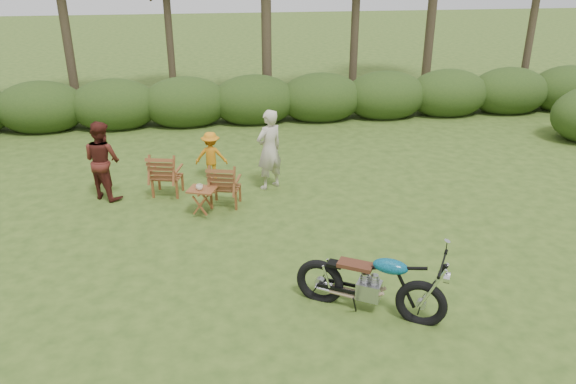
{
  "coord_description": "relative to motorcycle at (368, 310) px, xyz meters",
  "views": [
    {
      "loc": [
        -1.27,
        -7.21,
        4.74
      ],
      "look_at": [
        -0.04,
        1.54,
        0.9
      ],
      "focal_mm": 35.0,
      "sensor_mm": 36.0,
      "label": 1
    }
  ],
  "objects": [
    {
      "name": "cup",
      "position": [
        -2.36,
        3.44,
        0.59
      ],
      "size": [
        0.13,
        0.13,
        0.1
      ],
      "primitive_type": "imported",
      "rotation": [
        0.0,
        0.0,
        0.03
      ],
      "color": "beige",
      "rests_on": "side_table"
    },
    {
      "name": "ground",
      "position": [
        -0.79,
        0.75,
        0.0
      ],
      "size": [
        80.0,
        80.0,
        0.0
      ],
      "primitive_type": "plane",
      "color": "#2E4517",
      "rests_on": "ground"
    },
    {
      "name": "motorcycle",
      "position": [
        0.0,
        0.0,
        0.0
      ],
      "size": [
        2.16,
        1.7,
        1.17
      ],
      "primitive_type": null,
      "rotation": [
        0.0,
        0.0,
        -0.52
      ],
      "color": "#0D86B3",
      "rests_on": "ground"
    },
    {
      "name": "lawn_chair_left",
      "position": [
        -3.04,
        4.59,
        0.0
      ],
      "size": [
        0.77,
        0.77,
        0.94
      ],
      "primitive_type": null,
      "rotation": [
        0.0,
        0.0,
        2.91
      ],
      "color": "brown",
      "rests_on": "ground"
    },
    {
      "name": "lawn_chair_right",
      "position": [
        -1.86,
        3.87,
        0.0
      ],
      "size": [
        0.76,
        0.76,
        0.91
      ],
      "primitive_type": null,
      "rotation": [
        0.0,
        0.0,
        2.89
      ],
      "color": "#622E18",
      "rests_on": "ground"
    },
    {
      "name": "adult_b",
      "position": [
        -4.29,
        4.61,
        0.0
      ],
      "size": [
        1.0,
        0.97,
        1.62
      ],
      "primitive_type": "imported",
      "rotation": [
        0.0,
        0.0,
        2.48
      ],
      "color": "#4E1C16",
      "rests_on": "ground"
    },
    {
      "name": "child",
      "position": [
        -2.11,
        5.3,
        0.0
      ],
      "size": [
        0.75,
        0.49,
        1.09
      ],
      "primitive_type": "imported",
      "rotation": [
        0.0,
        0.0,
        3.01
      ],
      "color": "orange",
      "rests_on": "ground"
    },
    {
      "name": "side_table",
      "position": [
        -2.32,
        3.49,
        0.27
      ],
      "size": [
        0.65,
        0.6,
        0.54
      ],
      "primitive_type": null,
      "rotation": [
        0.0,
        0.0,
        -0.35
      ],
      "color": "brown",
      "rests_on": "ground"
    },
    {
      "name": "adult_a",
      "position": [
        -0.9,
        4.64,
        0.0
      ],
      "size": [
        0.75,
        0.68,
        1.72
      ],
      "primitive_type": "imported",
      "rotation": [
        0.0,
        0.0,
        3.7
      ],
      "color": "#BEB49C",
      "rests_on": "ground"
    }
  ]
}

